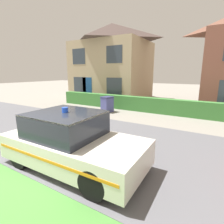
# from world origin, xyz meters

# --- Properties ---
(road_strip) EXTENTS (28.00, 5.67, 0.01)m
(road_strip) POSITION_xyz_m (0.00, 3.47, 0.01)
(road_strip) COLOR #5B5B60
(road_strip) RESTS_ON ground
(garden_hedge) EXTENTS (15.30, 0.50, 0.95)m
(garden_hedge) POSITION_xyz_m (0.70, 9.14, 0.48)
(garden_hedge) COLOR #3D7F38
(garden_hedge) RESTS_ON ground
(police_car) EXTENTS (3.92, 1.89, 1.61)m
(police_car) POSITION_xyz_m (0.63, 1.64, 0.70)
(police_car) COLOR black
(police_car) RESTS_ON road_strip
(house_left) EXTENTS (6.78, 5.51, 6.87)m
(house_left) POSITION_xyz_m (-5.00, 13.10, 3.49)
(house_left) COLOR tan
(house_left) RESTS_ON ground
(wheelie_bin) EXTENTS (0.76, 0.82, 1.01)m
(wheelie_bin) POSITION_xyz_m (-2.18, 7.82, 0.51)
(wheelie_bin) COLOR #474C8C
(wheelie_bin) RESTS_ON ground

